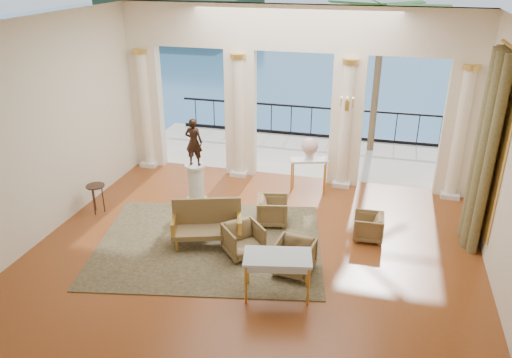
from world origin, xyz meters
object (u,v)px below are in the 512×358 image
(settee, at_px, (207,223))
(side_table, at_px, (96,189))
(console_table, at_px, (309,165))
(armchair_b, at_px, (294,256))
(armchair_d, at_px, (273,209))
(statue, at_px, (194,142))
(pedestal, at_px, (196,184))
(armchair_c, at_px, (368,226))
(game_table, at_px, (278,260))
(armchair_a, at_px, (243,239))

(settee, bearing_deg, side_table, 149.94)
(console_table, bearing_deg, armchair_b, -101.95)
(side_table, bearing_deg, armchair_d, 7.24)
(statue, relative_size, console_table, 1.15)
(armchair_d, distance_m, side_table, 4.13)
(console_table, bearing_deg, side_table, -169.49)
(pedestal, bearing_deg, armchair_c, -10.09)
(pedestal, xyz_separation_m, console_table, (2.55, 1.28, 0.26))
(settee, distance_m, game_table, 2.28)
(console_table, bearing_deg, armchair_a, -120.53)
(game_table, xyz_separation_m, statue, (-2.71, 3.13, 0.83))
(console_table, distance_m, side_table, 5.19)
(game_table, relative_size, console_table, 1.28)
(settee, xyz_separation_m, game_table, (1.80, -1.37, 0.25))
(pedestal, bearing_deg, game_table, -49.09)
(armchair_a, distance_m, armchair_b, 1.17)
(game_table, bearing_deg, armchair_a, 118.30)
(game_table, bearing_deg, console_table, 80.44)
(armchair_b, relative_size, armchair_d, 1.05)
(armchair_d, height_order, side_table, side_table)
(armchair_c, relative_size, console_table, 0.62)
(settee, xyz_separation_m, side_table, (-2.96, 0.64, 0.13))
(side_table, bearing_deg, statue, 28.57)
(armchair_d, height_order, settee, settee)
(armchair_c, bearing_deg, side_table, -88.41)
(armchair_d, distance_m, settee, 1.63)
(settee, bearing_deg, armchair_d, 27.59)
(game_table, bearing_deg, settee, 131.02)
(armchair_a, xyz_separation_m, settee, (-0.85, 0.24, 0.11))
(pedestal, bearing_deg, console_table, 26.57)
(armchair_a, bearing_deg, armchair_c, -14.04)
(settee, height_order, side_table, settee)
(armchair_a, relative_size, pedestal, 0.73)
(armchair_a, bearing_deg, settee, 122.35)
(game_table, relative_size, statue, 1.12)
(armchair_b, xyz_separation_m, statue, (-2.87, 2.37, 1.19))
(armchair_b, height_order, side_table, armchair_b)
(statue, distance_m, side_table, 2.52)
(armchair_d, xyz_separation_m, console_table, (0.51, 1.87, 0.39))
(armchair_b, bearing_deg, statue, 147.66)
(armchair_a, relative_size, armchair_c, 1.15)
(armchair_d, bearing_deg, armchair_a, 156.94)
(armchair_a, height_order, console_table, console_table)
(game_table, bearing_deg, armchair_b, 66.06)
(armchair_a, height_order, armchair_d, armchair_a)
(armchair_b, relative_size, settee, 0.47)
(armchair_c, relative_size, settee, 0.40)
(armchair_b, relative_size, pedestal, 0.74)
(armchair_d, xyz_separation_m, settee, (-1.14, -1.16, 0.12))
(armchair_c, xyz_separation_m, side_table, (-6.21, -0.37, 0.29))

